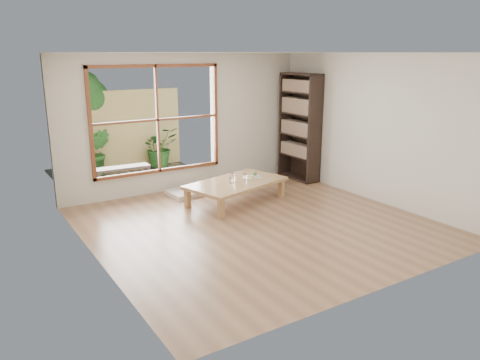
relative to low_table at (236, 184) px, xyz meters
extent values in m
plane|color=#9B724D|center=(-0.30, -1.11, -0.34)|extent=(5.00, 5.00, 0.00)
cube|color=tan|center=(0.00, 0.00, 0.02)|extent=(1.96, 1.41, 0.06)
cube|color=tan|center=(-0.66, -0.60, -0.17)|extent=(0.11, 0.11, 0.33)
cube|color=tan|center=(-0.87, 0.19, -0.17)|extent=(0.11, 0.11, 0.33)
cube|color=tan|center=(0.87, -0.19, -0.17)|extent=(0.11, 0.11, 0.33)
cube|color=tan|center=(0.66, 0.60, -0.17)|extent=(0.11, 0.11, 0.33)
cube|color=white|center=(-0.60, 0.89, -0.30)|extent=(0.62, 0.62, 0.08)
cube|color=black|center=(2.00, 0.70, 0.76)|extent=(0.35, 0.99, 2.20)
cylinder|color=silver|center=(-0.09, -0.04, 0.11)|extent=(0.07, 0.07, 0.13)
cylinder|color=silver|center=(0.20, 0.02, 0.10)|extent=(0.07, 0.07, 0.11)
cylinder|color=silver|center=(0.05, 0.21, 0.09)|extent=(0.07, 0.07, 0.10)
cylinder|color=silver|center=(-0.12, -0.03, 0.09)|extent=(0.07, 0.07, 0.09)
cube|color=white|center=(0.40, 0.06, 0.06)|extent=(0.33, 0.27, 0.02)
sphere|color=#406F2C|center=(0.47, 0.10, 0.10)|extent=(0.07, 0.07, 0.07)
cube|color=gold|center=(0.37, 0.02, 0.08)|extent=(0.06, 0.05, 0.03)
cube|color=beige|center=(0.32, 0.09, 0.08)|extent=(0.07, 0.06, 0.02)
cylinder|color=silver|center=(0.43, 0.00, 0.07)|extent=(0.17, 0.05, 0.01)
cube|color=#3A322A|center=(-0.90, 2.45, -0.34)|extent=(2.80, 2.00, 0.05)
cube|color=black|center=(-1.32, 2.24, 0.01)|extent=(1.10, 0.38, 0.05)
cube|color=black|center=(-1.83, 2.15, -0.17)|extent=(0.06, 0.06, 0.30)
cube|color=black|center=(-1.82, 2.39, -0.17)|extent=(0.06, 0.06, 0.30)
cube|color=black|center=(-0.83, 2.10, -0.17)|extent=(0.06, 0.06, 0.30)
cube|color=black|center=(-0.81, 2.33, -0.17)|extent=(0.06, 0.06, 0.30)
cube|color=tan|center=(-0.90, 3.45, 0.56)|extent=(2.80, 0.06, 1.80)
imported|color=#296023|center=(-0.09, 3.24, 0.14)|extent=(0.92, 0.83, 0.91)
imported|color=#296023|center=(-1.57, 3.13, 0.20)|extent=(0.63, 0.55, 1.02)
cylinder|color=#4C3D2D|center=(-1.60, 3.75, 0.46)|extent=(0.14, 0.14, 1.60)
sphere|color=#296023|center=(-1.48, 3.75, 1.31)|extent=(0.84, 0.84, 0.84)
sphere|color=#296023|center=(-1.75, 3.83, 1.11)|extent=(0.70, 0.70, 0.70)
sphere|color=#296023|center=(-1.57, 3.65, 1.56)|extent=(0.64, 0.64, 0.64)
camera|label=1|loc=(-4.22, -6.81, 2.26)|focal=35.00mm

